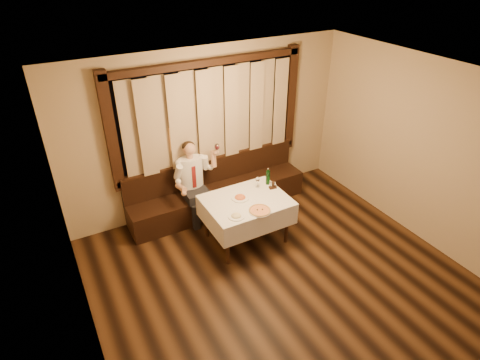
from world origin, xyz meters
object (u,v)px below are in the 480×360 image
dining_table (246,205)px  pasta_red (240,196)px  banquette (218,193)px  seated_man (193,177)px  pasta_cream (236,215)px  cruet_caddy (273,186)px  green_bottle (268,177)px  pizza (260,210)px

dining_table → pasta_red: 0.17m
banquette → seated_man: size_ratio=2.28×
pasta_cream → pasta_red: bearing=54.6°
banquette → cruet_caddy: (0.53, -0.94, 0.49)m
pasta_cream → seated_man: size_ratio=0.17×
pasta_cream → green_bottle: size_ratio=0.81×
dining_table → seated_man: (-0.47, 0.93, 0.17)m
pizza → pasta_red: bearing=101.0°
pizza → cruet_caddy: cruet_caddy is taller
cruet_caddy → dining_table: bearing=-163.4°
dining_table → pasta_red: size_ratio=4.70×
dining_table → cruet_caddy: bearing=8.8°
dining_table → seated_man: 1.06m
banquette → pizza: bearing=-89.2°
pizza → cruet_caddy: size_ratio=2.66×
pasta_cream → green_bottle: bearing=32.1°
pasta_red → pasta_cream: 0.48m
banquette → pasta_cream: 1.46m
pizza → pasta_red: 0.45m
seated_man → green_bottle: bearing=-34.9°
dining_table → seated_man: bearing=116.9°
dining_table → green_bottle: 0.62m
pizza → seated_man: 1.39m
pasta_cream → green_bottle: 1.04m
pizza → banquette: bearing=90.8°
pizza → pasta_red: pasta_red is taller
pasta_red → green_bottle: bearing=14.8°
pasta_red → pasta_cream: size_ratio=1.14×
pasta_cream → green_bottle: green_bottle is taller
pasta_red → pasta_cream: (-0.28, -0.39, -0.00)m
dining_table → seated_man: seated_man is taller
pizza → seated_man: bearing=110.8°
pasta_red → seated_man: size_ratio=0.19×
banquette → pizza: size_ratio=9.51×
cruet_caddy → banquette: bearing=127.1°
dining_table → pasta_cream: 0.49m
green_bottle → seated_man: 1.22m
cruet_caddy → pasta_red: bearing=-171.8°
pasta_cream → seated_man: bearing=95.9°
green_bottle → seated_man: seated_man is taller
pasta_red → cruet_caddy: cruet_caddy is taller
dining_table → pizza: pizza is taller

